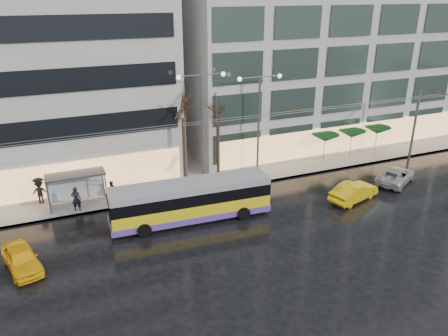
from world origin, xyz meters
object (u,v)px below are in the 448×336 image
street_lamp_near (202,114)px  taxi_a (21,258)px  bus_shelter (70,182)px  trolleybus (191,202)px

street_lamp_near → taxi_a: street_lamp_near is taller
street_lamp_near → bus_shelter: bearing=-179.4°
trolleybus → street_lamp_near: street_lamp_near is taller
bus_shelter → taxi_a: bearing=-115.6°
bus_shelter → trolleybus: bearing=-35.6°
bus_shelter → street_lamp_near: street_lamp_near is taller
bus_shelter → taxi_a: size_ratio=1.05×
taxi_a → trolleybus: bearing=-5.8°
taxi_a → bus_shelter: bearing=49.4°
taxi_a → street_lamp_near: bearing=12.7°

